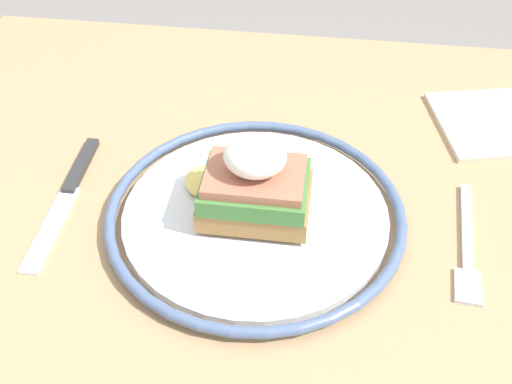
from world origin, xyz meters
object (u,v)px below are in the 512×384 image
fork (467,246)px  knife (69,190)px  napkin (500,123)px  plate (256,214)px  sandwich (255,184)px

fork → knife: 0.37m
napkin → plate: bearing=36.8°
sandwich → knife: (0.18, -0.02, -0.04)m
sandwich → fork: bearing=177.8°
plate → knife: size_ratio=1.51×
sandwich → fork: size_ratio=0.81×
plate → fork: (-0.19, 0.01, -0.01)m
sandwich → napkin: sandwich is taller
plate → napkin: size_ratio=2.05×
knife → plate: bearing=175.6°
fork → napkin: napkin is taller
fork → napkin: bearing=-106.0°
plate → sandwich: sandwich is taller
plate → napkin: plate is taller
fork → napkin: 0.20m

